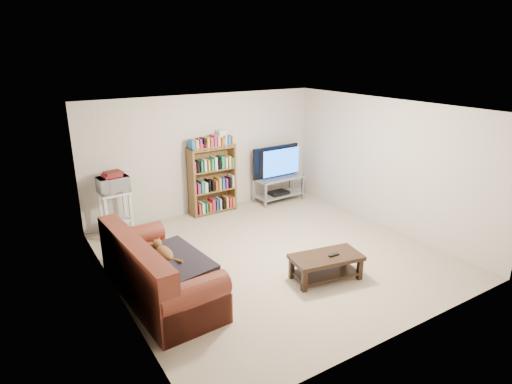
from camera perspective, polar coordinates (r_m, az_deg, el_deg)
floor at (r=7.14m, az=2.41°, el=-8.37°), size 5.00×5.00×0.00m
ceiling at (r=6.42m, az=2.70°, el=11.10°), size 5.00×5.00×0.00m
wall_back at (r=8.78m, az=-6.74°, el=5.05°), size 5.00×0.00×5.00m
wall_front at (r=4.97m, az=19.15°, el=-6.65°), size 5.00×0.00×5.00m
wall_left at (r=5.73m, az=-18.60°, el=-3.22°), size 0.00×5.00×5.00m
wall_right at (r=8.31m, az=16.95°, el=3.58°), size 0.00×5.00×5.00m
sofa at (r=6.01m, az=-13.33°, el=-10.94°), size 1.06×2.21×0.92m
blanket at (r=5.84m, az=-11.24°, el=-9.22°), size 0.98×1.19×0.19m
cat at (r=5.98m, az=-12.07°, el=-7.97°), size 0.27×0.60×0.18m
coffee_table at (r=6.42m, az=9.31°, el=-9.27°), size 1.11×0.69×0.38m
remote at (r=6.37m, az=10.32°, el=-8.27°), size 0.17×0.05×0.02m
tv_stand at (r=9.47m, az=3.03°, el=0.94°), size 1.12×0.55×0.55m
television at (r=9.32m, az=3.08°, el=3.99°), size 1.19×0.22×0.68m
dvd_player at (r=9.52m, az=3.01°, el=-0.10°), size 0.46×0.33×0.06m
bookshelf at (r=8.75m, az=-5.84°, el=1.79°), size 0.98×0.34×1.41m
shelf_clutter at (r=8.61m, az=-5.48°, el=6.94°), size 0.72×0.24×0.28m
microwave_stand at (r=8.04m, az=-18.21°, el=-2.02°), size 0.55×0.42×0.83m
microwave at (r=7.91m, az=-18.53°, el=0.97°), size 0.54×0.39×0.28m
game_boxes at (r=7.86m, az=-18.65°, el=2.13°), size 0.32×0.29×0.05m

